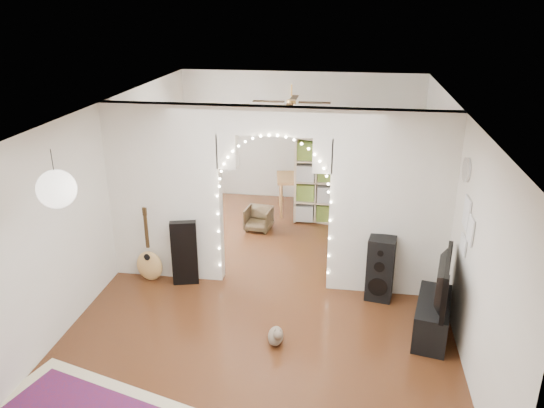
# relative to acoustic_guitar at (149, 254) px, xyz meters

# --- Properties ---
(floor) EXTENTS (7.50, 7.50, 0.00)m
(floor) POSITION_rel_acoustic_guitar_xyz_m (1.90, 0.25, -0.45)
(floor) COLOR black
(floor) RESTS_ON ground
(ceiling) EXTENTS (5.00, 7.50, 0.02)m
(ceiling) POSITION_rel_acoustic_guitar_xyz_m (1.90, 0.25, 2.25)
(ceiling) COLOR white
(ceiling) RESTS_ON wall_back
(wall_back) EXTENTS (5.00, 0.02, 2.70)m
(wall_back) POSITION_rel_acoustic_guitar_xyz_m (1.90, 4.00, 0.90)
(wall_back) COLOR silver
(wall_back) RESTS_ON floor
(wall_front) EXTENTS (5.00, 0.02, 2.70)m
(wall_front) POSITION_rel_acoustic_guitar_xyz_m (1.90, -3.50, 0.90)
(wall_front) COLOR silver
(wall_front) RESTS_ON floor
(wall_left) EXTENTS (0.02, 7.50, 2.70)m
(wall_left) POSITION_rel_acoustic_guitar_xyz_m (-0.60, 0.25, 0.90)
(wall_left) COLOR silver
(wall_left) RESTS_ON floor
(wall_right) EXTENTS (0.02, 7.50, 2.70)m
(wall_right) POSITION_rel_acoustic_guitar_xyz_m (4.40, 0.25, 0.90)
(wall_right) COLOR silver
(wall_right) RESTS_ON floor
(divider_wall) EXTENTS (5.00, 0.20, 2.70)m
(divider_wall) POSITION_rel_acoustic_guitar_xyz_m (1.90, 0.25, 0.98)
(divider_wall) COLOR silver
(divider_wall) RESTS_ON floor
(fairy_lights) EXTENTS (1.64, 0.04, 1.60)m
(fairy_lights) POSITION_rel_acoustic_guitar_xyz_m (1.90, 0.12, 1.10)
(fairy_lights) COLOR #FFEABF
(fairy_lights) RESTS_ON divider_wall
(window) EXTENTS (0.04, 1.20, 1.40)m
(window) POSITION_rel_acoustic_guitar_xyz_m (-0.57, 2.05, 1.05)
(window) COLOR white
(window) RESTS_ON wall_left
(wall_clock) EXTENTS (0.03, 0.31, 0.31)m
(wall_clock) POSITION_rel_acoustic_guitar_xyz_m (4.38, -0.35, 1.65)
(wall_clock) COLOR white
(wall_clock) RESTS_ON wall_right
(picture_frames) EXTENTS (0.02, 0.50, 0.70)m
(picture_frames) POSITION_rel_acoustic_guitar_xyz_m (4.38, -0.75, 1.05)
(picture_frames) COLOR white
(picture_frames) RESTS_ON wall_right
(paper_lantern) EXTENTS (0.40, 0.40, 0.40)m
(paper_lantern) POSITION_rel_acoustic_guitar_xyz_m (-0.00, -2.15, 1.80)
(paper_lantern) COLOR white
(paper_lantern) RESTS_ON ceiling
(ceiling_fan) EXTENTS (1.10, 1.10, 0.30)m
(ceiling_fan) POSITION_rel_acoustic_guitar_xyz_m (1.90, 2.25, 1.95)
(ceiling_fan) COLOR gold
(ceiling_fan) RESTS_ON ceiling
(guitar_case) EXTENTS (0.41, 0.22, 1.01)m
(guitar_case) POSITION_rel_acoustic_guitar_xyz_m (0.57, 0.00, 0.06)
(guitar_case) COLOR black
(guitar_case) RESTS_ON floor
(acoustic_guitar) EXTENTS (0.43, 0.25, 1.02)m
(acoustic_guitar) POSITION_rel_acoustic_guitar_xyz_m (0.00, 0.00, 0.00)
(acoustic_guitar) COLOR tan
(acoustic_guitar) RESTS_ON floor
(tabby_cat) EXTENTS (0.29, 0.45, 0.30)m
(tabby_cat) POSITION_rel_acoustic_guitar_xyz_m (2.15, -1.32, -0.32)
(tabby_cat) COLOR brown
(tabby_cat) RESTS_ON floor
(floor_speaker) EXTENTS (0.42, 0.38, 0.95)m
(floor_speaker) POSITION_rel_acoustic_guitar_xyz_m (3.46, -0.00, 0.03)
(floor_speaker) COLOR black
(floor_speaker) RESTS_ON floor
(media_console) EXTENTS (0.59, 1.06, 0.50)m
(media_console) POSITION_rel_acoustic_guitar_xyz_m (4.10, -0.83, -0.20)
(media_console) COLOR black
(media_console) RESTS_ON floor
(tv) EXTENTS (0.35, 1.08, 0.62)m
(tv) POSITION_rel_acoustic_guitar_xyz_m (4.10, -0.83, 0.36)
(tv) COLOR black
(tv) RESTS_ON media_console
(bookcase) EXTENTS (1.67, 0.84, 1.66)m
(bookcase) POSITION_rel_acoustic_guitar_xyz_m (2.75, 2.72, 0.39)
(bookcase) COLOR beige
(bookcase) RESTS_ON floor
(dining_table) EXTENTS (1.31, 0.98, 0.76)m
(dining_table) POSITION_rel_acoustic_guitar_xyz_m (2.13, 3.17, 0.24)
(dining_table) COLOR brown
(dining_table) RESTS_ON floor
(flower_vase) EXTENTS (0.21, 0.21, 0.19)m
(flower_vase) POSITION_rel_acoustic_guitar_xyz_m (2.13, 3.17, 0.41)
(flower_vase) COLOR silver
(flower_vase) RESTS_ON dining_table
(dining_chair_left) EXTENTS (0.53, 0.54, 0.44)m
(dining_chair_left) POSITION_rel_acoustic_guitar_xyz_m (1.32, 2.14, -0.23)
(dining_chair_left) COLOR #493924
(dining_chair_left) RESTS_ON floor
(dining_chair_right) EXTENTS (0.59, 0.60, 0.51)m
(dining_chair_right) POSITION_rel_acoustic_guitar_xyz_m (2.70, 3.29, -0.19)
(dining_chair_right) COLOR #493924
(dining_chair_right) RESTS_ON floor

